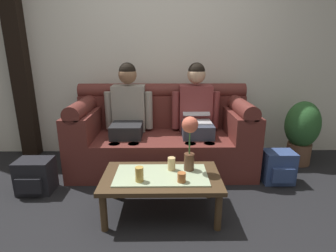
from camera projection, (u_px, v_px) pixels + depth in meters
ground_plane at (161, 227)px, 2.08m from camera, size 14.00×14.00×0.00m
back_wall_patterned at (162, 42)px, 3.31m from camera, size 6.00×0.12×2.90m
timber_pillar at (17, 42)px, 3.17m from camera, size 0.20×0.20×2.90m
couch at (162, 136)px, 3.10m from camera, size 2.04×0.88×0.96m
person_left at (128, 113)px, 3.01m from camera, size 0.56×0.67×1.22m
person_right at (196, 113)px, 3.02m from camera, size 0.56×0.67×1.22m
coffee_table at (161, 180)px, 2.19m from camera, size 0.98×0.57×0.36m
flower_vase at (190, 137)px, 2.17m from camera, size 0.14×0.14×0.47m
cup_near_left at (182, 177)px, 2.04m from camera, size 0.07×0.07×0.08m
cup_near_right at (139, 174)px, 2.04m from camera, size 0.07×0.07×0.12m
cup_far_center at (172, 164)px, 2.24m from camera, size 0.07×0.07×0.11m
backpack_left at (35, 176)px, 2.56m from camera, size 0.33×0.29×0.33m
backpack_right at (278, 167)px, 2.75m from camera, size 0.31×0.27×0.34m
potted_plant at (302, 130)px, 3.14m from camera, size 0.40×0.40×0.78m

